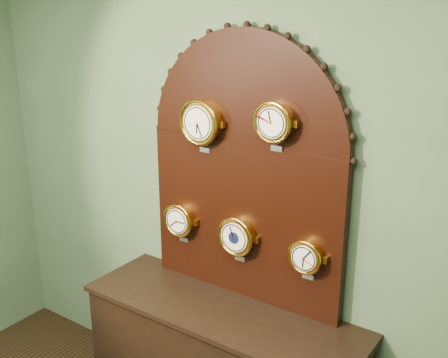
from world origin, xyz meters
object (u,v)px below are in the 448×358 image
Objects in this scene: display_board at (245,161)px; barometer at (237,236)px; tide_clock at (306,256)px; arabic_clock at (274,122)px; hygrometer at (180,220)px; roman_clock at (201,122)px.

display_board is 5.46× the size of barometer.
tide_clock is at bearing -8.84° from display_board.
arabic_clock is 0.91m from hygrometer.
roman_clock is 1.15× the size of arabic_clock.
barometer is at bearing -179.86° from arabic_clock.
hygrometer is 0.41m from barometer.
arabic_clock is 0.70m from barometer.
arabic_clock is at bearing -17.54° from display_board.
roman_clock is 0.91m from tide_clock.
tide_clock is at bearing 0.04° from hygrometer.
arabic_clock reaches higher than hygrometer.
barometer is 1.18× the size of tide_clock.
display_board reaches higher than roman_clock.
display_board is 0.34m from arabic_clock.
barometer is at bearing -94.72° from display_board.
barometer is 0.43m from tide_clock.
roman_clock reaches higher than barometer.
barometer is (-0.22, -0.00, -0.67)m from arabic_clock.
roman_clock is 0.66m from barometer.
roman_clock is (-0.25, -0.07, 0.20)m from display_board.
hygrometer is at bearing -170.90° from display_board.
arabic_clock reaches higher than roman_clock.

